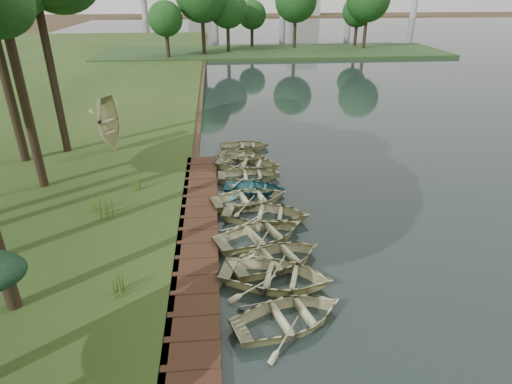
{
  "coord_description": "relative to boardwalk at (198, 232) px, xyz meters",
  "views": [
    {
      "loc": [
        -0.65,
        -15.06,
        9.18
      ],
      "look_at": [
        0.87,
        1.14,
        1.27
      ],
      "focal_mm": 30.0,
      "sensor_mm": 36.0,
      "label": 1
    }
  ],
  "objects": [
    {
      "name": "ground",
      "position": [
        1.6,
        0.0,
        -0.15
      ],
      "size": [
        300.0,
        300.0,
        0.0
      ],
      "primitive_type": "plane",
      "color": "#3D2F1D"
    },
    {
      "name": "boardwalk",
      "position": [
        0.0,
        0.0,
        0.0
      ],
      "size": [
        1.6,
        16.0,
        0.3
      ],
      "primitive_type": "cube",
      "color": "#382215",
      "rests_on": "ground"
    },
    {
      "name": "peninsula",
      "position": [
        9.6,
        50.0,
        0.08
      ],
      "size": [
        50.0,
        14.0,
        0.45
      ],
      "primitive_type": "cube",
      "color": "#25401C",
      "rests_on": "ground"
    },
    {
      "name": "far_trees",
      "position": [
        6.27,
        50.0,
        6.28
      ],
      "size": [
        45.6,
        5.6,
        8.8
      ],
      "color": "black",
      "rests_on": "peninsula"
    },
    {
      "name": "rowboat_0",
      "position": [
        2.83,
        -5.45,
        0.26
      ],
      "size": [
        4.1,
        3.45,
        0.73
      ],
      "primitive_type": "imported",
      "rotation": [
        0.0,
        0.0,
        1.88
      ],
      "color": "#C4C28E",
      "rests_on": "water"
    },
    {
      "name": "rowboat_1",
      "position": [
        2.69,
        -3.5,
        0.3
      ],
      "size": [
        4.45,
        3.72,
        0.79
      ],
      "primitive_type": "imported",
      "rotation": [
        0.0,
        0.0,
        1.28
      ],
      "color": "#C4C28E",
      "rests_on": "water"
    },
    {
      "name": "rowboat_2",
      "position": [
        2.9,
        -2.42,
        0.27
      ],
      "size": [
        4.21,
        3.64,
        0.73
      ],
      "primitive_type": "imported",
      "rotation": [
        0.0,
        0.0,
        1.95
      ],
      "color": "#C4C28E",
      "rests_on": "water"
    },
    {
      "name": "rowboat_3",
      "position": [
        2.48,
        -0.79,
        0.29
      ],
      "size": [
        4.45,
        3.86,
        0.77
      ],
      "primitive_type": "imported",
      "rotation": [
        0.0,
        0.0,
        1.95
      ],
      "color": "#C4C28E",
      "rests_on": "water"
    },
    {
      "name": "rowboat_4",
      "position": [
        2.86,
        0.84,
        0.29
      ],
      "size": [
        4.27,
        3.47,
        0.78
      ],
      "primitive_type": "imported",
      "rotation": [
        0.0,
        0.0,
        1.34
      ],
      "color": "#C4C28E",
      "rests_on": "water"
    },
    {
      "name": "rowboat_5",
      "position": [
        2.31,
        2.4,
        0.27
      ],
      "size": [
        4.1,
        3.35,
        0.74
      ],
      "primitive_type": "imported",
      "rotation": [
        0.0,
        0.0,
        1.82
      ],
      "color": "#C4C28E",
      "rests_on": "water"
    },
    {
      "name": "rowboat_6",
      "position": [
        2.63,
        3.58,
        0.21
      ],
      "size": [
        3.41,
        2.76,
        0.62
      ],
      "primitive_type": "imported",
      "rotation": [
        0.0,
        0.0,
        1.35
      ],
      "color": "#2C6D7A",
      "rests_on": "water"
    },
    {
      "name": "rowboat_7",
      "position": [
        2.5,
        5.14,
        0.24
      ],
      "size": [
        3.38,
        2.46,
        0.69
      ],
      "primitive_type": "imported",
      "rotation": [
        0.0,
        0.0,
        1.6
      ],
      "color": "#C4C28E",
      "rests_on": "water"
    },
    {
      "name": "rowboat_8",
      "position": [
        2.55,
        6.65,
        0.28
      ],
      "size": [
        4.22,
        3.52,
        0.75
      ],
      "primitive_type": "imported",
      "rotation": [
        0.0,
        0.0,
        1.28
      ],
      "color": "#C4C28E",
      "rests_on": "water"
    },
    {
      "name": "rowboat_9",
      "position": [
        2.38,
        7.89,
        0.21
      ],
      "size": [
        3.59,
        3.14,
        0.62
      ],
      "primitive_type": "imported",
      "rotation": [
        0.0,
        0.0,
        1.17
      ],
      "color": "#C4C28E",
      "rests_on": "water"
    },
    {
      "name": "rowboat_10",
      "position": [
        2.61,
        9.71,
        0.21
      ],
      "size": [
        3.03,
        2.17,
        0.63
      ],
      "primitive_type": "imported",
      "rotation": [
        0.0,
        0.0,
        1.57
      ],
      "color": "#C4C28E",
      "rests_on": "water"
    },
    {
      "name": "stored_rowboat",
      "position": [
        -5.28,
        9.55,
        0.48
      ],
      "size": [
        3.94,
        3.6,
        0.67
      ],
      "primitive_type": "imported",
      "rotation": [
        3.14,
        0.0,
        1.05
      ],
      "color": "#C4C28E",
      "rests_on": "bank"
    },
    {
      "name": "reeds_0",
      "position": [
        -2.39,
        -3.86,
        0.61
      ],
      "size": [
        0.6,
        0.6,
        0.91
      ],
      "primitive_type": "cone",
      "color": "#3F661E",
      "rests_on": "bank"
    },
    {
      "name": "reeds_1",
      "position": [
        -3.83,
        1.41,
        0.72
      ],
      "size": [
        0.6,
        0.6,
        1.15
      ],
      "primitive_type": "cone",
      "color": "#3F661E",
      "rests_on": "bank"
    },
    {
      "name": "reeds_2",
      "position": [
        -4.44,
        1.95,
        0.59
      ],
      "size": [
        0.6,
        0.6,
        0.89
      ],
      "primitive_type": "cone",
      "color": "#3F661E",
      "rests_on": "bank"
    },
    {
      "name": "reeds_3",
      "position": [
        -3.1,
        4.01,
        0.65
      ],
      "size": [
        0.6,
        0.6,
        1.01
      ],
      "primitive_type": "cone",
      "color": "#3F661E",
      "rests_on": "bank"
    }
  ]
}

